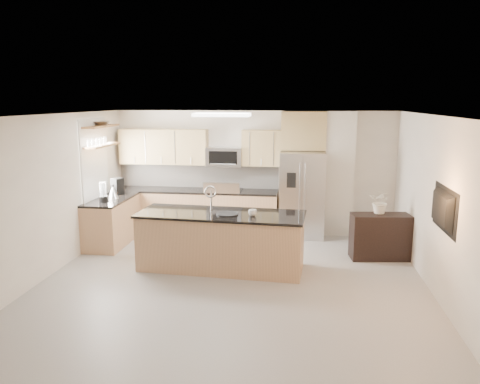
# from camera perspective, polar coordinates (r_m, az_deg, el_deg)

# --- Properties ---
(floor) EXTENTS (6.50, 6.50, 0.00)m
(floor) POSITION_cam_1_polar(r_m,az_deg,el_deg) (7.38, -1.07, -11.31)
(floor) COLOR #A19D99
(floor) RESTS_ON ground
(ceiling) EXTENTS (6.00, 6.50, 0.02)m
(ceiling) POSITION_cam_1_polar(r_m,az_deg,el_deg) (6.82, -1.15, 9.31)
(ceiling) COLOR white
(ceiling) RESTS_ON wall_back
(wall_back) EXTENTS (6.00, 0.02, 2.60)m
(wall_back) POSITION_cam_1_polar(r_m,az_deg,el_deg) (10.16, 1.64, 2.55)
(wall_back) COLOR beige
(wall_back) RESTS_ON floor
(wall_front) EXTENTS (6.00, 0.02, 2.60)m
(wall_front) POSITION_cam_1_polar(r_m,az_deg,el_deg) (3.94, -8.34, -11.64)
(wall_front) COLOR beige
(wall_front) RESTS_ON floor
(wall_left) EXTENTS (0.02, 6.50, 2.60)m
(wall_left) POSITION_cam_1_polar(r_m,az_deg,el_deg) (8.00, -22.88, -0.69)
(wall_left) COLOR beige
(wall_left) RESTS_ON floor
(wall_right) EXTENTS (0.02, 6.50, 2.60)m
(wall_right) POSITION_cam_1_polar(r_m,az_deg,el_deg) (7.19, 23.28, -1.98)
(wall_right) COLOR beige
(wall_right) RESTS_ON floor
(back_counter) EXTENTS (3.55, 0.66, 1.44)m
(back_counter) POSITION_cam_1_polar(r_m,az_deg,el_deg) (10.20, -5.44, -2.19)
(back_counter) COLOR tan
(back_counter) RESTS_ON floor
(left_counter) EXTENTS (0.66, 1.50, 0.92)m
(left_counter) POSITION_cam_1_polar(r_m,az_deg,el_deg) (9.65, -15.32, -3.41)
(left_counter) COLOR tan
(left_counter) RESTS_ON floor
(range) EXTENTS (0.76, 0.64, 1.14)m
(range) POSITION_cam_1_polar(r_m,az_deg,el_deg) (10.07, -1.98, -2.32)
(range) COLOR black
(range) RESTS_ON floor
(upper_cabinets) EXTENTS (3.50, 0.33, 0.75)m
(upper_cabinets) POSITION_cam_1_polar(r_m,az_deg,el_deg) (10.15, -5.81, 5.47)
(upper_cabinets) COLOR tan
(upper_cabinets) RESTS_ON wall_back
(microwave) EXTENTS (0.76, 0.40, 0.40)m
(microwave) POSITION_cam_1_polar(r_m,az_deg,el_deg) (9.99, -1.91, 4.31)
(microwave) COLOR #AEAFB1
(microwave) RESTS_ON upper_cabinets
(refrigerator) EXTENTS (0.92, 0.78, 1.78)m
(refrigerator) POSITION_cam_1_polar(r_m,az_deg,el_deg) (9.81, 7.57, -0.29)
(refrigerator) COLOR #AEAFB1
(refrigerator) RESTS_ON floor
(partition_column) EXTENTS (0.60, 0.30, 2.60)m
(partition_column) POSITION_cam_1_polar(r_m,az_deg,el_deg) (9.99, 12.00, 2.16)
(partition_column) COLOR silver
(partition_column) RESTS_ON floor
(window) EXTENTS (0.04, 1.15, 1.65)m
(window) POSITION_cam_1_polar(r_m,az_deg,el_deg) (9.55, -17.36, 3.61)
(window) COLOR white
(window) RESTS_ON wall_left
(shelf_lower) EXTENTS (0.30, 1.20, 0.04)m
(shelf_lower) POSITION_cam_1_polar(r_m,az_deg,el_deg) (9.56, -16.52, 5.48)
(shelf_lower) COLOR brown
(shelf_lower) RESTS_ON wall_left
(shelf_upper) EXTENTS (0.30, 1.20, 0.04)m
(shelf_upper) POSITION_cam_1_polar(r_m,az_deg,el_deg) (9.53, -16.65, 7.69)
(shelf_upper) COLOR brown
(shelf_upper) RESTS_ON wall_left
(ceiling_fixture) EXTENTS (1.00, 0.50, 0.06)m
(ceiling_fixture) POSITION_cam_1_polar(r_m,az_deg,el_deg) (8.47, -2.21, 9.39)
(ceiling_fixture) COLOR white
(ceiling_fixture) RESTS_ON ceiling
(island) EXTENTS (2.85, 1.18, 1.39)m
(island) POSITION_cam_1_polar(r_m,az_deg,el_deg) (7.95, -2.30, -5.93)
(island) COLOR tan
(island) RESTS_ON floor
(credenza) EXTENTS (1.07, 0.55, 0.82)m
(credenza) POSITION_cam_1_polar(r_m,az_deg,el_deg) (8.80, 16.68, -5.23)
(credenza) COLOR black
(credenza) RESTS_ON floor
(cup) EXTENTS (0.16, 0.16, 0.11)m
(cup) POSITION_cam_1_polar(r_m,az_deg,el_deg) (7.62, 1.53, -2.53)
(cup) COLOR white
(cup) RESTS_ON island
(platter) EXTENTS (0.40, 0.40, 0.02)m
(platter) POSITION_cam_1_polar(r_m,az_deg,el_deg) (7.71, -1.57, -2.70)
(platter) COLOR black
(platter) RESTS_ON island
(blender) EXTENTS (0.16, 0.16, 0.38)m
(blender) POSITION_cam_1_polar(r_m,az_deg,el_deg) (9.20, -16.35, -0.17)
(blender) COLOR black
(blender) RESTS_ON left_counter
(kettle) EXTENTS (0.22, 0.22, 0.27)m
(kettle) POSITION_cam_1_polar(r_m,az_deg,el_deg) (9.50, -15.24, -0.03)
(kettle) COLOR #AEAFB1
(kettle) RESTS_ON left_counter
(coffee_maker) EXTENTS (0.25, 0.27, 0.33)m
(coffee_maker) POSITION_cam_1_polar(r_m,az_deg,el_deg) (9.88, -14.73, 0.64)
(coffee_maker) COLOR black
(coffee_maker) RESTS_ON left_counter
(bowl) EXTENTS (0.51, 0.51, 0.10)m
(bowl) POSITION_cam_1_polar(r_m,az_deg,el_deg) (9.60, -16.48, 8.13)
(bowl) COLOR #AEAFB1
(bowl) RESTS_ON shelf_upper
(flower_vase) EXTENTS (0.73, 0.70, 0.64)m
(flower_vase) POSITION_cam_1_polar(r_m,az_deg,el_deg) (8.70, 16.85, -0.46)
(flower_vase) COLOR silver
(flower_vase) RESTS_ON credenza
(television) EXTENTS (0.14, 1.08, 0.62)m
(television) POSITION_cam_1_polar(r_m,az_deg,el_deg) (6.96, 23.04, -1.93)
(television) COLOR black
(television) RESTS_ON wall_right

